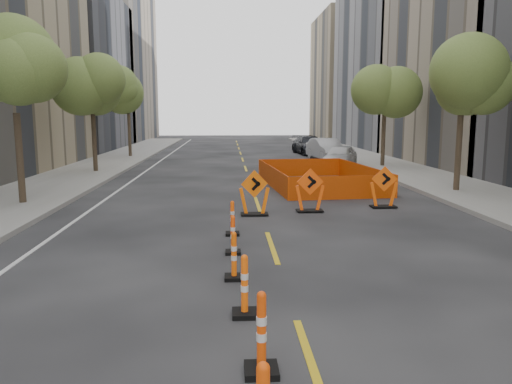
{
  "coord_description": "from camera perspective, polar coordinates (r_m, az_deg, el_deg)",
  "views": [
    {
      "loc": [
        -1.08,
        -7.98,
        3.27
      ],
      "look_at": [
        -0.29,
        5.81,
        1.1
      ],
      "focal_mm": 35.0,
      "sensor_mm": 36.0,
      "label": 1
    }
  ],
  "objects": [
    {
      "name": "parked_car_mid",
      "position": [
        36.02,
        8.02,
        4.86
      ],
      "size": [
        2.28,
        4.9,
        1.55
      ],
      "primitive_type": "imported",
      "rotation": [
        0.0,
        0.0,
        0.14
      ],
      "color": "#A9AAAF",
      "rests_on": "ground"
    },
    {
      "name": "tree_r_b",
      "position": [
        22.15,
        22.56,
        11.5
      ],
      "size": [
        2.8,
        2.8,
        5.95
      ],
      "color": "#382B1E",
      "rests_on": "ground"
    },
    {
      "name": "tree_l_d",
      "position": [
        38.7,
        -14.41,
        10.5
      ],
      "size": [
        2.8,
        2.8,
        5.95
      ],
      "color": "#382B1E",
      "rests_on": "ground"
    },
    {
      "name": "tree_r_c",
      "position": [
        31.47,
        14.54,
        10.92
      ],
      "size": [
        2.8,
        2.8,
        5.95
      ],
      "color": "#382B1E",
      "rests_on": "ground"
    },
    {
      "name": "ground_plane",
      "position": [
        8.69,
        4.23,
        -13.19
      ],
      "size": [
        140.0,
        140.0,
        0.0
      ],
      "primitive_type": "plane",
      "color": "black"
    },
    {
      "name": "bld_left_e",
      "position": [
        65.89,
        -17.81,
        14.36
      ],
      "size": [
        12.0,
        20.0,
        20.0
      ],
      "primitive_type": "cube",
      "color": "gray",
      "rests_on": "ground"
    },
    {
      "name": "chevron_sign_left",
      "position": [
        16.12,
        -0.19,
        -0.1
      ],
      "size": [
        1.1,
        0.82,
        1.48
      ],
      "primitive_type": null,
      "rotation": [
        0.0,
        0.0,
        0.24
      ],
      "color": "#FF660A",
      "rests_on": "ground"
    },
    {
      "name": "bld_right_d",
      "position": [
        51.9,
        17.86,
        15.95
      ],
      "size": [
        12.0,
        18.0,
        20.0
      ],
      "primitive_type": "cube",
      "color": "gray",
      "rests_on": "ground"
    },
    {
      "name": "sidewalk_right",
      "position": [
        22.61,
        23.26,
        0.07
      ],
      "size": [
        4.0,
        90.0,
        0.15
      ],
      "primitive_type": "cube",
      "color": "gray",
      "rests_on": "ground"
    },
    {
      "name": "chevron_sign_center",
      "position": [
        16.79,
        6.18,
        0.19
      ],
      "size": [
        0.99,
        0.6,
        1.47
      ],
      "primitive_type": null,
      "rotation": [
        0.0,
        0.0,
        -0.02
      ],
      "color": "#FF4F0A",
      "rests_on": "ground"
    },
    {
      "name": "tree_l_c",
      "position": [
        28.95,
        -18.25,
        10.96
      ],
      "size": [
        2.8,
        2.8,
        5.95
      ],
      "color": "#382B1E",
      "rests_on": "ground"
    },
    {
      "name": "channelizer_4",
      "position": [
        9.98,
        -2.53,
        -7.28
      ],
      "size": [
        0.38,
        0.38,
        0.97
      ],
      "primitive_type": null,
      "color": "#EA5509",
      "rests_on": "ground"
    },
    {
      "name": "tree_l_b",
      "position": [
        19.45,
        -25.94,
        11.75
      ],
      "size": [
        2.8,
        2.8,
        5.95
      ],
      "color": "#382B1E",
      "rests_on": "ground"
    },
    {
      "name": "channelizer_6",
      "position": [
        13.56,
        -2.72,
        -2.99
      ],
      "size": [
        0.37,
        0.37,
        0.95
      ],
      "primitive_type": null,
      "color": "#FF520A",
      "rests_on": "ground"
    },
    {
      "name": "parked_car_near",
      "position": [
        31.08,
        9.59,
        4.07
      ],
      "size": [
        3.19,
        4.49,
        1.42
      ],
      "primitive_type": "imported",
      "rotation": [
        0.0,
        0.0,
        -0.41
      ],
      "color": "silver",
      "rests_on": "ground"
    },
    {
      "name": "chevron_sign_right",
      "position": [
        18.01,
        14.41,
        0.55
      ],
      "size": [
        1.03,
        0.68,
        1.47
      ],
      "primitive_type": null,
      "rotation": [
        0.0,
        0.0,
        -0.09
      ],
      "color": "#F3530A",
      "rests_on": "ground"
    },
    {
      "name": "parked_car_far",
      "position": [
        41.4,
        6.13,
        5.37
      ],
      "size": [
        2.62,
        5.33,
        1.49
      ],
      "primitive_type": "imported",
      "rotation": [
        0.0,
        0.0,
        0.11
      ],
      "color": "black",
      "rests_on": "ground"
    },
    {
      "name": "channelizer_2",
      "position": [
        6.5,
        0.63,
        -15.8
      ],
      "size": [
        0.43,
        0.43,
        1.09
      ],
      "primitive_type": null,
      "color": "#DE4109",
      "rests_on": "ground"
    },
    {
      "name": "bld_right_e",
      "position": [
        69.15,
        12.2,
        12.64
      ],
      "size": [
        12.0,
        14.0,
        16.0
      ],
      "primitive_type": "cube",
      "color": "tan",
      "rests_on": "ground"
    },
    {
      "name": "channelizer_3",
      "position": [
        8.22,
        -1.32,
        -10.63
      ],
      "size": [
        0.41,
        0.41,
        1.04
      ],
      "primitive_type": null,
      "color": "#FD590A",
      "rests_on": "ground"
    },
    {
      "name": "bld_right_c",
      "position": [
        36.75,
        27.06,
        13.79
      ],
      "size": [
        12.0,
        16.0,
        14.0
      ],
      "primitive_type": "cube",
      "color": "gray",
      "rests_on": "ground"
    },
    {
      "name": "channelizer_5",
      "position": [
        11.76,
        -2.65,
        -4.9
      ],
      "size": [
        0.36,
        0.36,
        0.92
      ],
      "primitive_type": null,
      "color": "#FF470A",
      "rests_on": "ground"
    },
    {
      "name": "sidewalk_left",
      "position": [
        21.73,
        -24.6,
        -0.35
      ],
      "size": [
        4.0,
        90.0,
        0.15
      ],
      "primitive_type": "cube",
      "color": "gray",
      "rests_on": "ground"
    },
    {
      "name": "bld_left_d",
      "position": [
        49.93,
        -22.41,
        12.54
      ],
      "size": [
        12.0,
        16.0,
        14.0
      ],
      "primitive_type": "cube",
      "color": "#4C4C51",
      "rests_on": "ground"
    },
    {
      "name": "safety_fence",
      "position": [
        22.98,
        7.12,
        1.83
      ],
      "size": [
        4.95,
        7.72,
        0.92
      ],
      "primitive_type": null,
      "rotation": [
        0.0,
        0.0,
        0.09
      ],
      "color": "red",
      "rests_on": "ground"
    }
  ]
}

